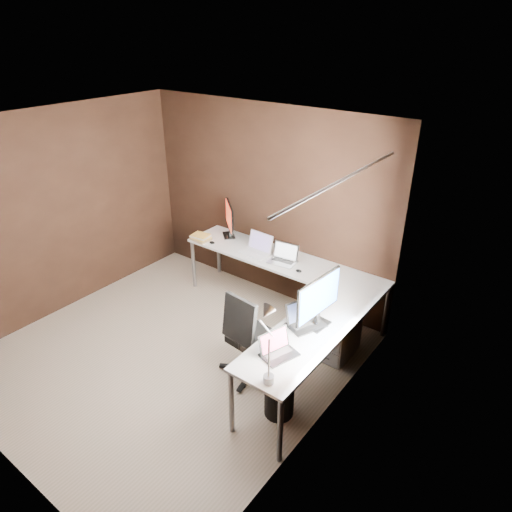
{
  "coord_description": "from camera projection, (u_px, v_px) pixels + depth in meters",
  "views": [
    {
      "loc": [
        3.2,
        -2.65,
        3.33
      ],
      "look_at": [
        0.49,
        0.95,
        1.0
      ],
      "focal_mm": 32.0,
      "sensor_mm": 36.0,
      "label": 1
    }
  ],
  "objects": [
    {
      "name": "monitor_right",
      "position": [
        319.0,
        299.0,
        4.25
      ],
      "size": [
        0.18,
        0.64,
        0.52
      ],
      "rotation": [
        0.0,
        0.0,
        1.48
      ],
      "color": "black",
      "rests_on": "desk"
    },
    {
      "name": "laptop_black_small",
      "position": [
        277.0,
        349.0,
        3.98
      ],
      "size": [
        0.3,
        0.36,
        0.21
      ],
      "rotation": [
        0.0,
        0.0,
        1.26
      ],
      "color": "black",
      "rests_on": "desk"
    },
    {
      "name": "desk_lamp",
      "position": [
        267.0,
        334.0,
        3.57
      ],
      "size": [
        0.2,
        0.24,
        0.66
      ],
      "rotation": [
        0.0,
        0.0,
        0.2
      ],
      "color": "slate",
      "rests_on": "desk"
    },
    {
      "name": "mouse_left",
      "position": [
        212.0,
        243.0,
        5.97
      ],
      "size": [
        0.09,
        0.07,
        0.03
      ],
      "primitive_type": "ellipsoid",
      "rotation": [
        0.0,
        0.0,
        0.24
      ],
      "color": "black",
      "rests_on": "desk"
    },
    {
      "name": "laptop_silver",
      "position": [
        284.0,
        258.0,
        5.51
      ],
      "size": [
        0.35,
        0.27,
        0.22
      ],
      "rotation": [
        0.0,
        0.0,
        0.12
      ],
      "color": "silver",
      "rests_on": "desk"
    },
    {
      "name": "drawer_pedestal",
      "position": [
        335.0,
        329.0,
        5.03
      ],
      "size": [
        0.42,
        0.5,
        0.6
      ],
      "primitive_type": "cube",
      "color": "white",
      "rests_on": "ground"
    },
    {
      "name": "book_stack",
      "position": [
        201.0,
        237.0,
        6.06
      ],
      "size": [
        0.26,
        0.21,
        0.08
      ],
      "rotation": [
        0.0,
        0.0,
        0.05
      ],
      "color": "#9E8255",
      "rests_on": "desk"
    },
    {
      "name": "office_chair",
      "position": [
        252.0,
        351.0,
        4.71
      ],
      "size": [
        0.56,
        0.56,
        1.0
      ],
      "rotation": [
        0.0,
        0.0,
        -0.1
      ],
      "color": "black",
      "rests_on": "ground"
    },
    {
      "name": "wastebasket",
      "position": [
        279.0,
        400.0,
        4.28
      ],
      "size": [
        0.32,
        0.32,
        0.32
      ],
      "primitive_type": "cylinder",
      "rotation": [
        0.0,
        0.0,
        0.18
      ],
      "color": "black",
      "rests_on": "ground"
    },
    {
      "name": "laptop_white",
      "position": [
        258.0,
        249.0,
        5.73
      ],
      "size": [
        0.38,
        0.28,
        0.24
      ],
      "rotation": [
        0.0,
        0.0,
        -0.06
      ],
      "color": "white",
      "rests_on": "desk"
    },
    {
      "name": "room",
      "position": [
        189.0,
        260.0,
        4.4
      ],
      "size": [
        3.6,
        3.6,
        2.5
      ],
      "color": "tan",
      "rests_on": "ground"
    },
    {
      "name": "desk",
      "position": [
        286.0,
        287.0,
        5.09
      ],
      "size": [
        2.65,
        2.25,
        0.73
      ],
      "color": "white",
      "rests_on": "ground"
    },
    {
      "name": "monitor_left",
      "position": [
        229.0,
        218.0,
        6.08
      ],
      "size": [
        0.41,
        0.38,
        0.46
      ],
      "rotation": [
        0.0,
        0.0,
        -0.74
      ],
      "color": "black",
      "rests_on": "desk"
    },
    {
      "name": "laptop_black_big",
      "position": [
        304.0,
        320.0,
        4.37
      ],
      "size": [
        0.36,
        0.41,
        0.23
      ],
      "rotation": [
        0.0,
        0.0,
        1.17
      ],
      "color": "black",
      "rests_on": "desk"
    },
    {
      "name": "mouse_corner",
      "position": [
        299.0,
        271.0,
        5.29
      ],
      "size": [
        0.08,
        0.06,
        0.03
      ],
      "primitive_type": "ellipsoid",
      "rotation": [
        0.0,
        0.0,
        0.18
      ],
      "color": "black",
      "rests_on": "desk"
    }
  ]
}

